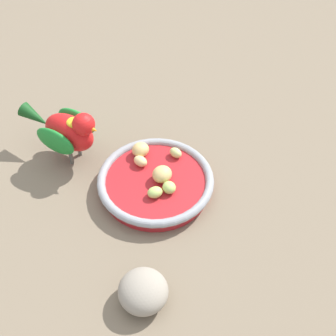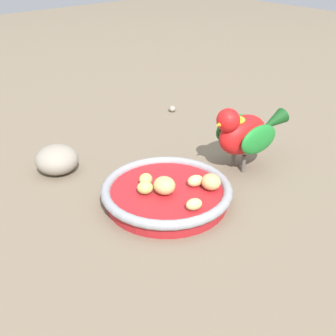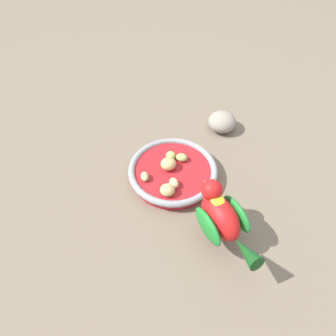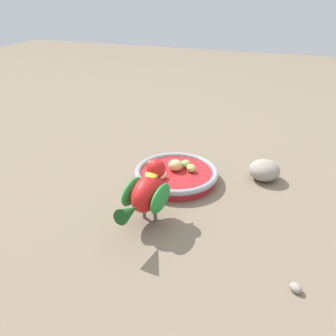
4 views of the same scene
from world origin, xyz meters
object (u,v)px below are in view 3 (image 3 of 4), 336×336
feeding_bowl (173,172)px  apple_piece_1 (170,163)px  apple_piece_3 (145,176)px  rock_large (222,122)px  apple_piece_2 (167,190)px  parrot (221,217)px  apple_piece_4 (174,183)px  apple_piece_0 (182,158)px  apple_piece_5 (171,156)px

feeding_bowl → apple_piece_1: bearing=-168.0°
apple_piece_1 → apple_piece_3: apple_piece_1 is taller
apple_piece_3 → rock_large: rock_large is taller
apple_piece_2 → feeding_bowl: bearing=139.3°
feeding_bowl → parrot: parrot is taller
feeding_bowl → apple_piece_3: apple_piece_3 is taller
apple_piece_4 → rock_large: size_ratio=0.35×
apple_piece_3 → apple_piece_4: (0.05, 0.05, 0.00)m
apple_piece_0 → apple_piece_5: 0.03m
apple_piece_5 → rock_large: size_ratio=0.33×
parrot → apple_piece_2: bearing=23.1°
feeding_bowl → rock_large: size_ratio=2.70×
apple_piece_3 → apple_piece_5: size_ratio=1.00×
apple_piece_4 → apple_piece_5: bearing=155.0°
parrot → apple_piece_3: bearing=24.1°
apple_piece_2 → apple_piece_4: 0.03m
apple_piece_4 → rock_large: 0.27m
apple_piece_1 → apple_piece_4: (0.05, -0.02, -0.00)m
apple_piece_5 → rock_large: rock_large is taller
apple_piece_4 → apple_piece_5: apple_piece_5 is taller
apple_piece_5 → apple_piece_2: bearing=-33.8°
apple_piece_5 → rock_large: (-0.05, 0.20, -0.01)m
feeding_bowl → apple_piece_5: (-0.04, 0.01, 0.02)m
feeding_bowl → apple_piece_3: bearing=-96.9°
apple_piece_5 → parrot: (0.22, -0.02, 0.04)m
apple_piece_3 → parrot: 0.21m
rock_large → apple_piece_2: bearing=-61.3°
apple_piece_1 → apple_piece_3: (0.00, -0.07, -0.00)m
apple_piece_1 → parrot: (0.20, 0.00, 0.04)m
apple_piece_0 → apple_piece_5: bearing=-130.8°
apple_piece_3 → feeding_bowl: bearing=83.1°
apple_piece_5 → feeding_bowl: bearing=-20.7°
apple_piece_0 → apple_piece_2: size_ratio=0.82×
apple_piece_5 → parrot: parrot is taller
apple_piece_0 → apple_piece_2: 0.11m
apple_piece_5 → apple_piece_0: bearing=49.2°
apple_piece_1 → apple_piece_3: bearing=-87.5°
feeding_bowl → rock_large: bearing=112.4°
apple_piece_0 → apple_piece_4: size_ratio=0.99×
feeding_bowl → rock_large: rock_large is taller
apple_piece_0 → apple_piece_3: bearing=-85.2°
feeding_bowl → apple_piece_1: 0.02m
apple_piece_1 → apple_piece_2: apple_piece_1 is taller
apple_piece_2 → apple_piece_1: bearing=146.2°
apple_piece_5 → rock_large: 0.21m
feeding_bowl → parrot: bearing=-0.5°
feeding_bowl → rock_large: 0.23m
apple_piece_2 → parrot: bearing=18.9°
feeding_bowl → apple_piece_2: size_ratio=6.38×
apple_piece_0 → rock_large: size_ratio=0.35×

